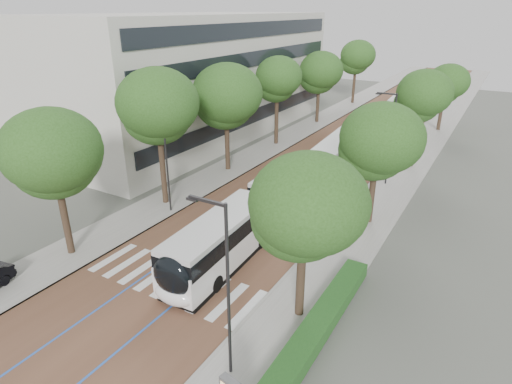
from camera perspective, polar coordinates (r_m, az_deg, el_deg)
ground at (r=25.28m, az=-12.71°, el=-12.50°), size 160.00×160.00×0.00m
road at (r=58.24m, az=14.96°, el=8.07°), size 11.00×140.00×0.02m
sidewalk_left at (r=60.57m, az=8.10°, el=9.24°), size 4.00×140.00×0.12m
sidewalk_right at (r=56.79m, az=22.24°, el=6.79°), size 4.00×140.00×0.12m
kerb_left at (r=59.90m, az=9.79°, el=8.97°), size 0.20×140.00×0.14m
kerb_right at (r=57.07m, az=20.37°, el=7.14°), size 0.20×140.00×0.14m
zebra_crossing at (r=25.73m, az=-10.86°, el=-11.54°), size 10.55×3.60×0.01m
lane_line_left at (r=58.67m, az=13.45°, el=8.34°), size 0.12×126.00×0.01m
lane_line_right at (r=57.85m, az=16.48°, el=7.81°), size 0.12×126.00×0.01m
office_building at (r=55.06m, az=-8.65°, el=15.18°), size 18.11×40.00×14.00m
hedge at (r=20.91m, az=7.01°, el=-19.04°), size 1.20×14.00×0.80m
streetlight_near at (r=17.09m, az=-4.28°, el=-11.47°), size 1.82×0.20×8.00m
streetlight_far at (r=38.58m, az=17.42°, el=7.63°), size 1.82×0.20×8.00m
lamp_post_left at (r=32.38m, az=-11.83°, el=4.01°), size 0.14×0.14×8.00m
trees_left at (r=44.54m, az=-0.03°, el=13.45°), size 6.42×60.63×10.19m
trees_right at (r=36.07m, az=18.48°, el=8.44°), size 5.71×47.26×8.92m
lead_bus at (r=28.75m, az=-0.71°, el=-3.40°), size 3.36×18.49×3.20m
bus_queued_0 at (r=42.40m, az=11.06°, el=5.12°), size 3.23×12.52×3.20m
bus_queued_1 at (r=54.51m, az=16.04°, el=8.69°), size 2.57×12.40×3.20m
bus_queued_2 at (r=66.58m, az=18.94°, el=10.88°), size 3.21×12.52×3.20m
bus_queued_3 at (r=79.77m, az=21.32°, el=12.44°), size 2.97×12.48×3.20m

